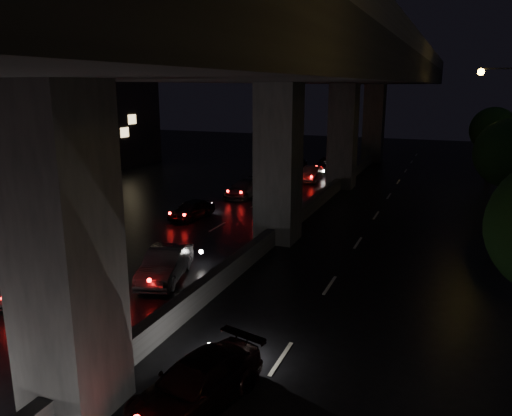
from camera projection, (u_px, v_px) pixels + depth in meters
The scene contains 16 objects.
ground at pixel (239, 272), 21.57m from camera, with size 120.00×120.00×0.00m, color black.
viaduct at pixel (279, 75), 24.08m from camera, with size 12.00×80.00×10.50m.
median_barrier at pixel (278, 232), 25.97m from camera, with size 0.45×70.00×0.85m, color #303032.
building_left at pixel (25, 113), 43.55m from camera, with size 12.00×24.00×11.00m, color black.
tree_c at pixel (510, 154), 27.39m from camera, with size 3.80×3.80×6.12m.
tree_d at pixel (493, 130), 41.80m from camera, with size 3.80×3.80×6.12m.
streetlight_far at pixel (504, 120), 32.46m from camera, with size 2.52×0.44×9.00m.
car_3 at pixel (196, 384), 12.44m from camera, with size 1.68×4.14×1.20m, color black.
car_4 at pixel (33, 281), 19.00m from camera, with size 1.26×3.61×1.19m, color black.
car_5 at pixel (165, 264), 20.57m from camera, with size 1.40×4.01×1.32m, color #252427.
car_6 at pixel (192, 209), 30.10m from camera, with size 1.35×3.36×1.14m, color black.
car_7 at pixel (245, 189), 36.02m from camera, with size 1.69×4.15×1.20m, color black.
car_8 at pixel (273, 200), 32.37m from camera, with size 1.46×3.64×1.24m, color black.
car_9 at pixel (311, 174), 41.80m from camera, with size 1.30×3.74×1.23m, color #545049.
car_10 at pixel (327, 165), 46.42m from camera, with size 2.13×4.62×1.28m, color black.
car_11 at pixel (292, 165), 46.65m from camera, with size 2.03×4.41×1.22m, color black.
Camera 1 is at (8.25, -18.54, 7.84)m, focal length 35.00 mm.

